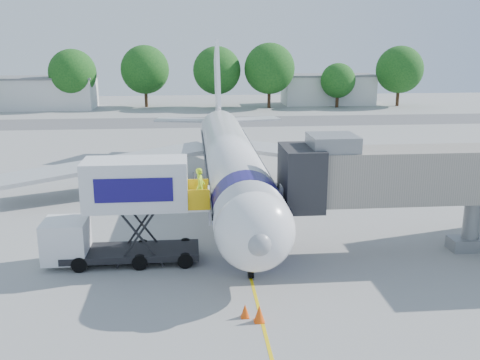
{
  "coord_description": "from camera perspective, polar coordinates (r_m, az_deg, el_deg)",
  "views": [
    {
      "loc": [
        -2.75,
        -33.51,
        11.34
      ],
      "look_at": [
        0.1,
        -2.76,
        3.2
      ],
      "focal_mm": 40.0,
      "sensor_mm": 36.0,
      "label": 1
    }
  ],
  "objects": [
    {
      "name": "tree_e",
      "position": [
        91.98,
        3.16,
        11.78
      ],
      "size": [
        8.53,
        8.53,
        10.87
      ],
      "color": "#382314",
      "rests_on": "ground"
    },
    {
      "name": "tree_f",
      "position": [
        94.19,
        10.41,
        10.39
      ],
      "size": [
        5.89,
        5.89,
        7.51
      ],
      "color": "#382314",
      "rests_on": "ground"
    },
    {
      "name": "taxiway_strip",
      "position": [
        76.41,
        -3.18,
        6.21
      ],
      "size": [
        120.0,
        10.0,
        0.01
      ],
      "primitive_type": "cube",
      "color": "#59595B",
      "rests_on": "ground"
    },
    {
      "name": "jet_bridge",
      "position": [
        29.45,
        16.28,
        0.41
      ],
      "size": [
        13.9,
        3.2,
        6.6
      ],
      "color": "gray",
      "rests_on": "ground"
    },
    {
      "name": "tree_b",
      "position": [
        93.92,
        -17.43,
        10.85
      ],
      "size": [
        7.76,
        7.76,
        9.9
      ],
      "color": "#382314",
      "rests_on": "ground"
    },
    {
      "name": "tree_g",
      "position": [
        98.44,
        16.66,
        11.21
      ],
      "size": [
        8.12,
        8.12,
        10.35
      ],
      "color": "#382314",
      "rests_on": "ground"
    },
    {
      "name": "catering_hiloader",
      "position": [
        28.08,
        -12.23,
        -3.37
      ],
      "size": [
        8.5,
        2.44,
        5.5
      ],
      "color": "black",
      "rests_on": "ground"
    },
    {
      "name": "safety_cone_b",
      "position": [
        23.11,
        0.54,
        -13.8
      ],
      "size": [
        0.38,
        0.38,
        0.61
      ],
      "color": "#F44F0C",
      "rests_on": "ground"
    },
    {
      "name": "tree_c",
      "position": [
        94.4,
        -10.11,
        11.51
      ],
      "size": [
        8.22,
        8.22,
        10.48
      ],
      "color": "#382314",
      "rests_on": "ground"
    },
    {
      "name": "ground",
      "position": [
        35.48,
        -0.57,
        -3.87
      ],
      "size": [
        160.0,
        160.0,
        0.0
      ],
      "primitive_type": "plane",
      "color": "#959592",
      "rests_on": "ground"
    },
    {
      "name": "tree_d",
      "position": [
        92.34,
        -2.48,
        11.59
      ],
      "size": [
        8.08,
        8.08,
        10.3
      ],
      "color": "#382314",
      "rests_on": "ground"
    },
    {
      "name": "outbuilding_right",
      "position": [
        99.04,
        9.34,
        9.54
      ],
      "size": [
        16.4,
        7.4,
        5.3
      ],
      "color": "silver",
      "rests_on": "ground"
    },
    {
      "name": "ground_tug",
      "position": [
        20.36,
        -1.23,
        -16.52
      ],
      "size": [
        4.1,
        3.21,
        1.46
      ],
      "rotation": [
        0.0,
        0.0,
        0.42
      ],
      "color": "silver",
      "rests_on": "ground"
    },
    {
      "name": "aircraft",
      "position": [
        38.65,
        -1.08,
        2.22
      ],
      "size": [
        34.17,
        37.73,
        11.35
      ],
      "color": "white",
      "rests_on": "ground"
    },
    {
      "name": "outbuilding_left",
      "position": [
        97.25,
        -20.56,
        8.72
      ],
      "size": [
        18.4,
        8.4,
        5.3
      ],
      "color": "silver",
      "rests_on": "ground"
    },
    {
      "name": "guidance_line",
      "position": [
        35.48,
        -0.57,
        -3.87
      ],
      "size": [
        0.15,
        70.0,
        0.01
      ],
      "primitive_type": "cube",
      "color": "yellow",
      "rests_on": "ground"
    },
    {
      "name": "safety_cone_a",
      "position": [
        22.78,
        2.07,
        -14.09
      ],
      "size": [
        0.46,
        0.46,
        0.73
      ],
      "color": "#F44F0C",
      "rests_on": "ground"
    }
  ]
}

